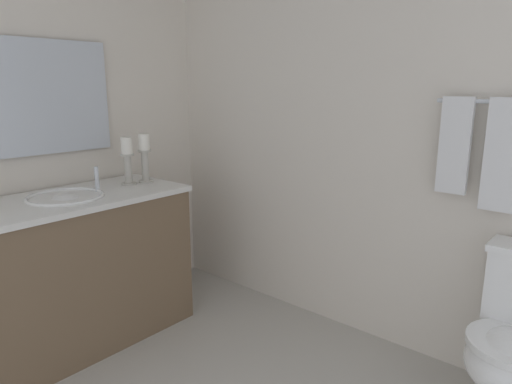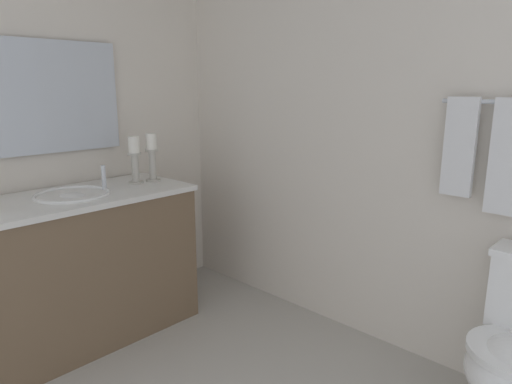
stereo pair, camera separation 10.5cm
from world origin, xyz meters
The scene contains 9 objects.
wall_back centered at (0.00, 1.18, 1.23)m, with size 2.99×0.04×2.45m, color silver.
wall_left centered at (-1.49, 0.00, 1.23)m, with size 0.04×2.36×2.45m, color silver.
vanity_cabinet centered at (-1.17, 0.02, 0.42)m, with size 0.58×1.28×0.84m.
sink_basin centered at (-1.17, 0.02, 0.80)m, with size 0.40×0.40×0.24m.
mirror centered at (-1.45, 0.02, 1.36)m, with size 0.02×0.91×0.63m, color silver.
candle_holder_tall centered at (-1.17, 0.53, 1.00)m, with size 0.09×0.09×0.30m.
candle_holder_short centered at (-1.19, 0.42, 0.99)m, with size 0.09×0.09×0.28m.
towel_near_vanity centered at (0.45, 1.10, 1.15)m, with size 0.14×0.03×0.45m, color white.
towel_center centered at (0.65, 1.10, 1.12)m, with size 0.15×0.03×0.50m, color white.
Camera 2 is at (1.20, -1.03, 1.42)m, focal length 31.94 mm.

